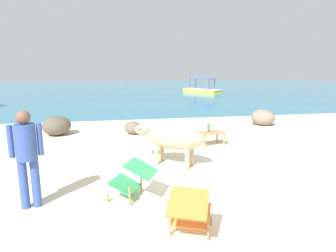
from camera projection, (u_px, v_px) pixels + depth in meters
name	position (u px, v px, depth m)	size (l,w,h in m)	color
sand_beach	(199.00, 180.00, 6.03)	(18.00, 14.00, 0.04)	beige
water_surface	(132.00, 91.00, 27.22)	(60.00, 36.00, 0.03)	teal
cow	(172.00, 137.00, 6.74)	(1.64, 1.36, 1.01)	tan
low_bench_table	(211.00, 134.00, 8.50)	(0.85, 0.62, 0.40)	#A37A4C
bottle	(208.00, 127.00, 8.52)	(0.07, 0.07, 0.30)	#2D6B38
deck_chair_near	(190.00, 210.00, 3.92)	(0.79, 0.91, 0.68)	#A37A4C
deck_chair_far	(133.00, 178.00, 5.06)	(0.92, 0.82, 0.68)	#A37A4C
person_standing	(27.00, 152.00, 4.63)	(0.50, 0.32, 1.62)	#334C99
shore_rock_large	(57.00, 126.00, 9.76)	(0.95, 0.88, 0.65)	brown
shore_rock_medium	(263.00, 117.00, 11.42)	(0.95, 0.82, 0.62)	gray
shore_rock_small	(133.00, 128.00, 9.93)	(0.68, 0.55, 0.44)	#6B5B4C
boat_yellow	(202.00, 90.00, 25.69)	(2.94, 3.72, 1.29)	gold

